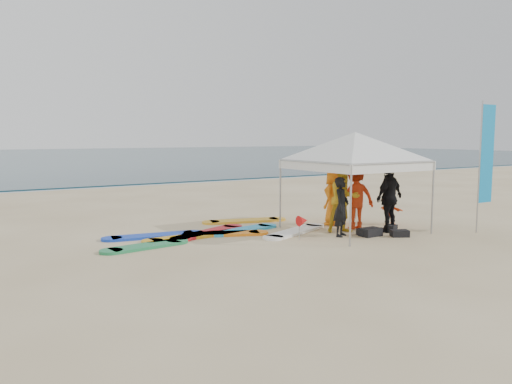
{
  "coord_description": "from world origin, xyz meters",
  "views": [
    {
      "loc": [
        -7.09,
        -8.54,
        2.66
      ],
      "look_at": [
        -0.18,
        2.6,
        1.2
      ],
      "focal_mm": 35.0,
      "sensor_mm": 36.0,
      "label": 1
    }
  ],
  "objects_px": {
    "person_orange_a": "(355,197)",
    "surfboard_spread": "(217,233)",
    "person_black_b": "(389,198)",
    "person_black_a": "(341,207)",
    "person_seated": "(390,211)",
    "marker_pennant": "(303,221)",
    "canopy_tent": "(355,132)",
    "person_yellow": "(344,199)",
    "feather_flag": "(486,155)",
    "person_orange_b": "(334,197)"
  },
  "relations": [
    {
      "from": "person_orange_a",
      "to": "surfboard_spread",
      "type": "xyz_separation_m",
      "value": [
        -3.78,
        1.4,
        -0.9
      ]
    },
    {
      "from": "person_black_b",
      "to": "person_orange_a",
      "type": "bearing_deg",
      "value": -72.39
    },
    {
      "from": "person_black_a",
      "to": "person_seated",
      "type": "relative_size",
      "value": 1.89
    },
    {
      "from": "person_seated",
      "to": "marker_pennant",
      "type": "xyz_separation_m",
      "value": [
        -3.64,
        -0.43,
        0.07
      ]
    },
    {
      "from": "canopy_tent",
      "to": "marker_pennant",
      "type": "distance_m",
      "value": 3.02
    },
    {
      "from": "person_yellow",
      "to": "person_orange_a",
      "type": "bearing_deg",
      "value": 37.38
    },
    {
      "from": "person_black_a",
      "to": "person_black_b",
      "type": "xyz_separation_m",
      "value": [
        1.56,
        -0.22,
        0.16
      ]
    },
    {
      "from": "canopy_tent",
      "to": "feather_flag",
      "type": "bearing_deg",
      "value": -34.34
    },
    {
      "from": "canopy_tent",
      "to": "feather_flag",
      "type": "distance_m",
      "value": 3.66
    },
    {
      "from": "person_orange_a",
      "to": "marker_pennant",
      "type": "bearing_deg",
      "value": 25.48
    },
    {
      "from": "person_black_b",
      "to": "person_orange_b",
      "type": "bearing_deg",
      "value": -81.6
    },
    {
      "from": "person_black_a",
      "to": "person_orange_a",
      "type": "height_order",
      "value": "person_orange_a"
    },
    {
      "from": "person_orange_a",
      "to": "canopy_tent",
      "type": "relative_size",
      "value": 0.44
    },
    {
      "from": "person_yellow",
      "to": "person_black_a",
      "type": "bearing_deg",
      "value": -123.29
    },
    {
      "from": "person_seated",
      "to": "surfboard_spread",
      "type": "distance_m",
      "value": 5.4
    },
    {
      "from": "marker_pennant",
      "to": "surfboard_spread",
      "type": "xyz_separation_m",
      "value": [
        -1.55,
        1.86,
        -0.46
      ]
    },
    {
      "from": "person_yellow",
      "to": "feather_flag",
      "type": "bearing_deg",
      "value": -14.72
    },
    {
      "from": "person_black_b",
      "to": "canopy_tent",
      "type": "distance_m",
      "value": 2.06
    },
    {
      "from": "person_seated",
      "to": "marker_pennant",
      "type": "relative_size",
      "value": 1.32
    },
    {
      "from": "person_yellow",
      "to": "feather_flag",
      "type": "height_order",
      "value": "feather_flag"
    },
    {
      "from": "person_black_b",
      "to": "person_black_a",
      "type": "bearing_deg",
      "value": -19.24
    },
    {
      "from": "person_orange_b",
      "to": "person_orange_a",
      "type": "bearing_deg",
      "value": 72.45
    },
    {
      "from": "person_black_a",
      "to": "canopy_tent",
      "type": "relative_size",
      "value": 0.38
    },
    {
      "from": "person_orange_b",
      "to": "canopy_tent",
      "type": "relative_size",
      "value": 0.4
    },
    {
      "from": "feather_flag",
      "to": "person_black_b",
      "type": "bearing_deg",
      "value": 148.28
    },
    {
      "from": "feather_flag",
      "to": "person_orange_a",
      "type": "bearing_deg",
      "value": 140.46
    },
    {
      "from": "person_yellow",
      "to": "person_orange_b",
      "type": "height_order",
      "value": "person_yellow"
    },
    {
      "from": "feather_flag",
      "to": "marker_pennant",
      "type": "bearing_deg",
      "value": 160.17
    },
    {
      "from": "person_black_a",
      "to": "person_yellow",
      "type": "xyz_separation_m",
      "value": [
        0.39,
        0.35,
        0.16
      ]
    },
    {
      "from": "person_black_b",
      "to": "person_seated",
      "type": "relative_size",
      "value": 2.28
    },
    {
      "from": "canopy_tent",
      "to": "surfboard_spread",
      "type": "height_order",
      "value": "canopy_tent"
    },
    {
      "from": "person_orange_b",
      "to": "feather_flag",
      "type": "relative_size",
      "value": 0.47
    },
    {
      "from": "person_black_a",
      "to": "person_orange_b",
      "type": "xyz_separation_m",
      "value": [
        0.96,
        1.45,
        0.06
      ]
    },
    {
      "from": "person_black_b",
      "to": "feather_flag",
      "type": "relative_size",
      "value": 0.53
    },
    {
      "from": "person_orange_b",
      "to": "surfboard_spread",
      "type": "height_order",
      "value": "person_orange_b"
    },
    {
      "from": "person_black_a",
      "to": "canopy_tent",
      "type": "distance_m",
      "value": 2.19
    },
    {
      "from": "person_black_a",
      "to": "person_black_b",
      "type": "height_order",
      "value": "person_black_b"
    },
    {
      "from": "person_seated",
      "to": "surfboard_spread",
      "type": "height_order",
      "value": "person_seated"
    },
    {
      "from": "person_black_a",
      "to": "feather_flag",
      "type": "height_order",
      "value": "feather_flag"
    },
    {
      "from": "person_black_a",
      "to": "feather_flag",
      "type": "relative_size",
      "value": 0.44
    },
    {
      "from": "surfboard_spread",
      "to": "feather_flag",
      "type": "bearing_deg",
      "value": -29.29
    },
    {
      "from": "person_black_a",
      "to": "person_black_b",
      "type": "bearing_deg",
      "value": -40.61
    },
    {
      "from": "person_yellow",
      "to": "person_orange_b",
      "type": "relative_size",
      "value": 1.12
    },
    {
      "from": "person_black_b",
      "to": "canopy_tent",
      "type": "relative_size",
      "value": 0.45
    },
    {
      "from": "person_orange_a",
      "to": "feather_flag",
      "type": "height_order",
      "value": "feather_flag"
    },
    {
      "from": "person_black_a",
      "to": "surfboard_spread",
      "type": "relative_size",
      "value": 0.26
    },
    {
      "from": "feather_flag",
      "to": "marker_pennant",
      "type": "distance_m",
      "value": 5.51
    },
    {
      "from": "person_yellow",
      "to": "person_seated",
      "type": "distance_m",
      "value": 2.18
    },
    {
      "from": "person_yellow",
      "to": "person_seated",
      "type": "bearing_deg",
      "value": 22.14
    },
    {
      "from": "person_yellow",
      "to": "person_black_b",
      "type": "bearing_deg",
      "value": -11.0
    }
  ]
}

